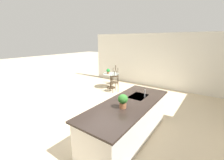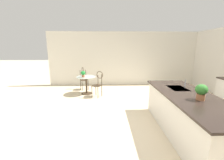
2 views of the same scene
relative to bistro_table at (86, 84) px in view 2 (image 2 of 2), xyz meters
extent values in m
plane|color=beige|center=(2.70, 1.81, -0.45)|extent=(40.00, 40.00, 0.00)
cube|color=silver|center=(-1.56, 1.81, 0.90)|extent=(0.12, 7.80, 2.70)
cube|color=white|center=(3.00, 2.66, -0.01)|extent=(2.70, 0.96, 0.88)
cube|color=#2D231E|center=(3.00, 2.66, 0.45)|extent=(2.80, 1.06, 0.04)
cube|color=#B2B5BA|center=(2.45, 2.66, 0.46)|extent=(0.56, 0.40, 0.03)
cylinder|color=#3D2D1E|center=(0.00, 0.00, -0.43)|extent=(0.44, 0.44, 0.03)
cylinder|color=#3D2D1E|center=(0.00, 0.00, -0.07)|extent=(0.07, 0.07, 0.69)
cylinder|color=#B2C6C1|center=(0.00, 0.00, 0.29)|extent=(0.80, 0.80, 0.01)
cylinder|color=#3D2D1E|center=(0.45, 0.27, -0.22)|extent=(0.03, 0.03, 0.45)
cylinder|color=#3D2D1E|center=(0.20, 0.41, -0.22)|extent=(0.03, 0.03, 0.45)
cylinder|color=#3D2D1E|center=(0.58, 0.52, -0.22)|extent=(0.03, 0.03, 0.45)
cylinder|color=#3D2D1E|center=(0.34, 0.65, -0.22)|extent=(0.03, 0.03, 0.45)
cylinder|color=#3D2D1E|center=(0.39, 0.46, 0.01)|extent=(0.52, 0.52, 0.02)
cylinder|color=#3D2D1E|center=(0.58, 0.53, 0.23)|extent=(0.03, 0.03, 0.45)
cylinder|color=#3D2D1E|center=(0.35, 0.66, 0.23)|extent=(0.03, 0.03, 0.45)
torus|color=#3D2D1E|center=(0.46, 0.59, 0.45)|extent=(0.16, 0.26, 0.28)
cylinder|color=#3D2D1E|center=(-0.58, -0.01, -0.22)|extent=(0.03, 0.03, 0.45)
cylinder|color=#3D2D1E|center=(-0.46, -0.26, -0.22)|extent=(0.03, 0.03, 0.45)
cylinder|color=#3D2D1E|center=(-0.84, -0.13, -0.22)|extent=(0.03, 0.03, 0.45)
cylinder|color=#3D2D1E|center=(-0.72, -0.38, -0.22)|extent=(0.03, 0.03, 0.45)
cylinder|color=#3D2D1E|center=(-0.65, -0.19, 0.01)|extent=(0.50, 0.50, 0.02)
cylinder|color=#3D2D1E|center=(-0.84, -0.14, 0.23)|extent=(0.03, 0.03, 0.45)
cylinder|color=#3D2D1E|center=(-0.73, -0.38, 0.23)|extent=(0.03, 0.03, 0.45)
torus|color=#3D2D1E|center=(-0.79, -0.26, 0.45)|extent=(0.27, 0.14, 0.28)
cylinder|color=#B2B5BA|center=(2.45, 2.84, 0.58)|extent=(0.02, 0.02, 0.22)
cylinder|color=#9E603D|center=(0.10, -0.10, 0.34)|extent=(0.12, 0.12, 0.10)
ellipsoid|color=#228A37|center=(0.10, -0.10, 0.47)|extent=(0.18, 0.18, 0.16)
cylinder|color=#9E603D|center=(3.30, 2.69, 0.53)|extent=(0.15, 0.15, 0.12)
ellipsoid|color=#30742B|center=(3.30, 2.69, 0.69)|extent=(0.22, 0.22, 0.20)
camera|label=1|loc=(5.90, 4.25, 1.92)|focal=23.92mm
camera|label=2|loc=(5.89, 0.89, 1.47)|focal=23.11mm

